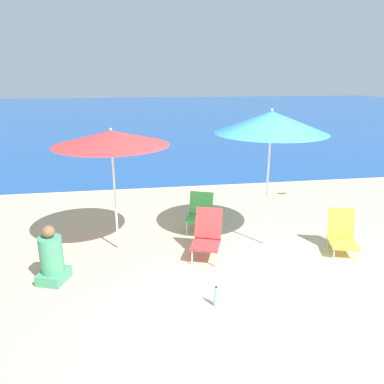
{
  "coord_description": "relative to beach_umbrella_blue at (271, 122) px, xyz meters",
  "views": [
    {
      "loc": [
        -1.96,
        -4.5,
        2.92
      ],
      "look_at": [
        -0.99,
        1.47,
        1.0
      ],
      "focal_mm": 35.0,
      "sensor_mm": 36.0,
      "label": 1
    }
  ],
  "objects": [
    {
      "name": "beach_chair_red",
      "position": [
        -1.11,
        -0.31,
        -1.76
      ],
      "size": [
        0.63,
        0.74,
        0.79
      ],
      "rotation": [
        0.0,
        0.0,
        -0.35
      ],
      "color": "silver",
      "rests_on": "ground"
    },
    {
      "name": "beach_chair_yellow",
      "position": [
        1.21,
        -0.48,
        -1.84
      ],
      "size": [
        0.58,
        0.69,
        0.72
      ],
      "rotation": [
        0.0,
        0.0,
        -0.29
      ],
      "color": "silver",
      "rests_on": "ground"
    },
    {
      "name": "beach_umbrella_red",
      "position": [
        -2.58,
        0.23,
        -0.23
      ],
      "size": [
        1.87,
        1.87,
        2.09
      ],
      "color": "white",
      "rests_on": "ground"
    },
    {
      "name": "ground_plane",
      "position": [
        -0.3,
        -1.36,
        -2.16
      ],
      "size": [
        60.0,
        60.0,
        0.0
      ],
      "primitive_type": "plane",
      "color": "#C6B284"
    },
    {
      "name": "beach_umbrella_blue",
      "position": [
        0.0,
        0.0,
        0.0
      ],
      "size": [
        1.87,
        1.87,
        2.38
      ],
      "color": "white",
      "rests_on": "ground"
    },
    {
      "name": "seagull",
      "position": [
        1.53,
        2.63,
        -2.02
      ],
      "size": [
        0.27,
        0.11,
        0.23
      ],
      "color": "gold",
      "rests_on": "ground"
    },
    {
      "name": "sea_water",
      "position": [
        -0.3,
        23.75,
        -2.16
      ],
      "size": [
        60.0,
        40.0,
        0.01
      ],
      "color": "#19478C",
      "rests_on": "ground"
    },
    {
      "name": "water_bottle",
      "position": [
        -1.27,
        -1.72,
        -2.05
      ],
      "size": [
        0.07,
        0.07,
        0.29
      ],
      "color": "#8CCCEA",
      "rests_on": "ground"
    },
    {
      "name": "person_seated_near",
      "position": [
        -3.48,
        -0.73,
        -1.81
      ],
      "size": [
        0.49,
        0.53,
        0.88
      ],
      "rotation": [
        0.0,
        0.0,
        -0.35
      ],
      "color": "#3F8C66",
      "rests_on": "ground"
    },
    {
      "name": "beach_chair_green",
      "position": [
        -1.02,
        0.83,
        -1.79
      ],
      "size": [
        0.62,
        0.66,
        0.72
      ],
      "rotation": [
        0.0,
        0.0,
        -0.39
      ],
      "color": "silver",
      "rests_on": "ground"
    }
  ]
}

